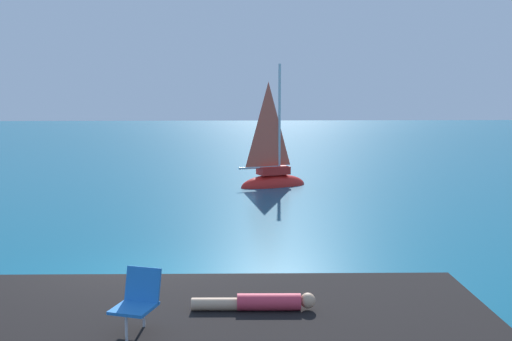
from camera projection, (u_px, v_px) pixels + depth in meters
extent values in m
plane|color=#0F5675|center=(144.00, 284.00, 11.24)|extent=(160.00, 160.00, 0.00)
cube|color=black|center=(52.00, 310.00, 9.86)|extent=(1.26, 1.11, 0.78)
cube|color=black|center=(201.00, 313.00, 9.74)|extent=(1.36, 1.47, 0.69)
ellipsoid|color=red|center=(273.00, 186.00, 23.66)|extent=(3.04, 1.99, 0.99)
cube|color=red|center=(273.00, 170.00, 23.58)|extent=(1.43, 1.11, 0.32)
cylinder|color=#B7B7BC|center=(279.00, 119.00, 23.43)|extent=(0.11, 0.11, 4.50)
cylinder|color=#B2B2B7|center=(259.00, 167.00, 23.30)|extent=(1.71, 0.75, 0.09)
pyramid|color=#DB4C38|center=(268.00, 124.00, 23.24)|extent=(1.36, 0.58, 3.42)
cylinder|color=#DB384C|center=(269.00, 302.00, 8.12)|extent=(0.91, 0.28, 0.24)
cylinder|color=tan|center=(216.00, 304.00, 8.12)|extent=(0.71, 0.21, 0.18)
sphere|color=tan|center=(308.00, 301.00, 8.12)|extent=(0.22, 0.22, 0.22)
cube|color=blue|center=(134.00, 308.00, 7.26)|extent=(0.62, 0.65, 0.04)
cube|color=blue|center=(143.00, 284.00, 7.48)|extent=(0.50, 0.30, 0.45)
cylinder|color=silver|center=(126.00, 327.00, 7.08)|extent=(0.04, 0.04, 0.35)
cylinder|color=silver|center=(144.00, 314.00, 7.53)|extent=(0.04, 0.04, 0.35)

